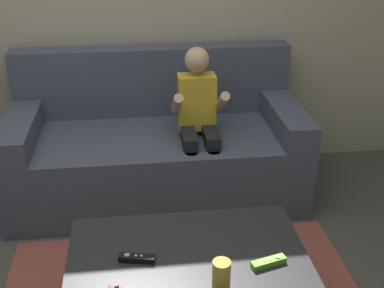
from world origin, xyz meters
name	(u,v)px	position (x,y,z in m)	size (l,w,h in m)	color
couch	(157,148)	(0.24, 1.33, 0.30)	(1.75, 0.80, 0.87)	#474C60
person_seated_on_couch	(199,120)	(0.48, 1.15, 0.55)	(0.30, 0.37, 0.96)	black
coffee_table	(188,270)	(0.30, 0.09, 0.36)	(0.94, 0.64, 0.43)	#232326
game_remote_lime_near_edge	(269,262)	(0.60, 0.01, 0.44)	(0.14, 0.07, 0.03)	#72C638
game_remote_black_far_corner	(137,258)	(0.10, 0.10, 0.44)	(0.14, 0.06, 0.03)	black
soda_can	(221,276)	(0.39, -0.10, 0.49)	(0.07, 0.07, 0.12)	#B78C2D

